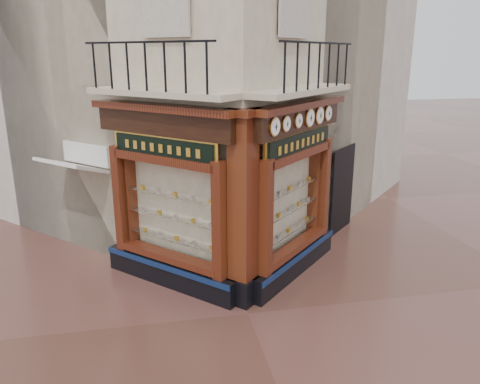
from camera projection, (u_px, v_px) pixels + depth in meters
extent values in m
plane|color=#4E2D24|center=(248.00, 314.00, 9.26)|extent=(80.00, 80.00, 0.00)
cube|color=beige|center=(203.00, 15.00, 13.33)|extent=(11.31, 11.31, 12.00)
cube|color=beige|center=(120.00, 36.00, 15.34)|extent=(11.31, 11.31, 11.00)
cube|color=beige|center=(266.00, 37.00, 16.27)|extent=(11.31, 11.31, 11.00)
cube|color=black|center=(170.00, 273.00, 10.36)|extent=(2.72, 2.72, 0.55)
cube|color=#0D1D43|center=(164.00, 267.00, 10.15)|extent=(2.50, 2.50, 0.12)
cube|color=#3D110B|center=(220.00, 222.00, 9.18)|extent=(0.37, 0.37, 2.45)
cube|color=#3D110B|center=(121.00, 198.00, 10.68)|extent=(0.37, 0.37, 2.45)
cube|color=#FBEFBE|center=(177.00, 206.00, 10.20)|extent=(1.80, 1.80, 2.10)
cube|color=black|center=(164.00, 123.00, 9.43)|extent=(2.69, 2.69, 0.50)
cube|color=#3D110B|center=(161.00, 108.00, 9.28)|extent=(2.86, 2.86, 0.14)
cube|color=black|center=(294.00, 262.00, 10.89)|extent=(2.72, 2.72, 0.55)
cube|color=#0D1D43|center=(302.00, 256.00, 10.73)|extent=(2.50, 2.50, 0.12)
cube|color=#3D110B|center=(264.00, 219.00, 9.35)|extent=(0.37, 0.37, 2.45)
cube|color=#3D110B|center=(322.00, 187.00, 11.58)|extent=(0.37, 0.37, 2.45)
cube|color=#FBEFBE|center=(283.00, 200.00, 10.65)|extent=(1.80, 1.80, 2.10)
cube|color=black|center=(298.00, 119.00, 9.96)|extent=(2.69, 2.69, 0.50)
cube|color=#3D110B|center=(302.00, 105.00, 9.83)|extent=(2.86, 2.86, 0.14)
cube|color=black|center=(243.00, 289.00, 9.65)|extent=(0.78, 0.78, 0.55)
cube|color=#3D110B|center=(243.00, 200.00, 9.10)|extent=(0.64, 0.64, 3.50)
cube|color=#3D110B|center=(243.00, 112.00, 8.61)|extent=(0.85, 0.85, 0.14)
cube|color=beige|center=(159.00, 93.00, 9.18)|extent=(2.97, 2.97, 0.12)
cube|color=black|center=(144.00, 42.00, 8.65)|extent=(2.36, 2.36, 0.04)
cube|color=beige|center=(303.00, 91.00, 9.74)|extent=(2.97, 2.97, 0.12)
cube|color=black|center=(320.00, 43.00, 9.29)|extent=(2.36, 2.36, 0.04)
cylinder|color=#C38C41|center=(274.00, 127.00, 8.82)|extent=(0.30, 0.30, 0.37)
cylinder|color=white|center=(276.00, 127.00, 8.80)|extent=(0.24, 0.24, 0.32)
cube|color=black|center=(276.00, 127.00, 8.79)|extent=(0.02, 0.02, 0.12)
cube|color=black|center=(276.00, 127.00, 8.79)|extent=(0.07, 0.07, 0.01)
cylinder|color=#C38C41|center=(286.00, 124.00, 9.18)|extent=(0.26, 0.26, 0.32)
cylinder|color=white|center=(287.00, 124.00, 9.16)|extent=(0.21, 0.21, 0.27)
cube|color=black|center=(288.00, 124.00, 9.15)|extent=(0.02, 0.02, 0.11)
cube|color=black|center=(288.00, 124.00, 9.15)|extent=(0.06, 0.06, 0.01)
cylinder|color=#C38C41|center=(298.00, 121.00, 9.59)|extent=(0.25, 0.25, 0.31)
cylinder|color=white|center=(299.00, 121.00, 9.58)|extent=(0.20, 0.20, 0.27)
cube|color=black|center=(300.00, 121.00, 9.57)|extent=(0.02, 0.02, 0.10)
cube|color=black|center=(300.00, 121.00, 9.57)|extent=(0.06, 0.06, 0.01)
cylinder|color=#C38C41|center=(309.00, 118.00, 10.02)|extent=(0.32, 0.32, 0.40)
cylinder|color=white|center=(311.00, 118.00, 10.01)|extent=(0.26, 0.26, 0.34)
cube|color=black|center=(311.00, 118.00, 10.00)|extent=(0.02, 0.02, 0.13)
cube|color=black|center=(311.00, 118.00, 10.00)|extent=(0.08, 0.08, 0.01)
cylinder|color=#C38C41|center=(319.00, 115.00, 10.42)|extent=(0.32, 0.32, 0.40)
cylinder|color=white|center=(320.00, 116.00, 10.40)|extent=(0.26, 0.26, 0.34)
cube|color=black|center=(321.00, 116.00, 10.40)|extent=(0.02, 0.02, 0.13)
cube|color=black|center=(321.00, 116.00, 10.40)|extent=(0.08, 0.08, 0.01)
cylinder|color=#C38C41|center=(328.00, 113.00, 10.79)|extent=(0.29, 0.29, 0.36)
cylinder|color=white|center=(329.00, 113.00, 10.78)|extent=(0.23, 0.23, 0.31)
cube|color=black|center=(329.00, 113.00, 10.77)|extent=(0.02, 0.02, 0.12)
cube|color=black|center=(329.00, 113.00, 10.77)|extent=(0.07, 0.07, 0.01)
cube|color=gold|center=(164.00, 148.00, 9.54)|extent=(2.03, 2.03, 0.54)
cube|color=black|center=(162.00, 148.00, 9.51)|extent=(1.89, 1.89, 0.41)
cube|color=gold|center=(299.00, 143.00, 10.08)|extent=(2.13, 2.13, 0.57)
cube|color=black|center=(301.00, 143.00, 10.06)|extent=(1.99, 1.99, 0.43)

